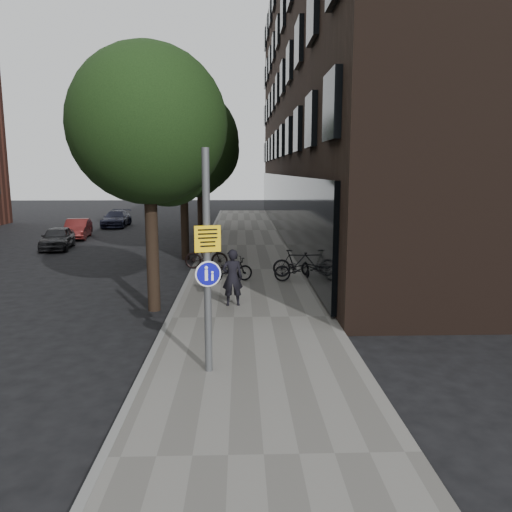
{
  "coord_description": "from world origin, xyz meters",
  "views": [
    {
      "loc": [
        -0.06,
        -9.75,
        4.05
      ],
      "look_at": [
        0.31,
        2.19,
        2.0
      ],
      "focal_mm": 35.0,
      "sensor_mm": 36.0,
      "label": 1
    }
  ],
  "objects_px": {
    "signpost": "(207,262)",
    "parked_bike_facade_near": "(298,269)",
    "parked_car_near": "(57,238)",
    "pedestrian": "(232,277)"
  },
  "relations": [
    {
      "from": "pedestrian",
      "to": "parked_bike_facade_near",
      "type": "distance_m",
      "value": 3.91
    },
    {
      "from": "signpost",
      "to": "parked_bike_facade_near",
      "type": "xyz_separation_m",
      "value": [
        2.7,
        8.01,
        -1.75
      ]
    },
    {
      "from": "signpost",
      "to": "parked_car_near",
      "type": "height_order",
      "value": "signpost"
    },
    {
      "from": "signpost",
      "to": "parked_car_near",
      "type": "distance_m",
      "value": 18.95
    },
    {
      "from": "signpost",
      "to": "pedestrian",
      "type": "xyz_separation_m",
      "value": [
        0.4,
        4.88,
        -1.36
      ]
    },
    {
      "from": "signpost",
      "to": "parked_car_near",
      "type": "relative_size",
      "value": 1.26
    },
    {
      "from": "signpost",
      "to": "parked_car_near",
      "type": "xyz_separation_m",
      "value": [
        -8.9,
        16.64,
        -1.73
      ]
    },
    {
      "from": "parked_bike_facade_near",
      "to": "parked_car_near",
      "type": "xyz_separation_m",
      "value": [
        -11.6,
        8.62,
        0.02
      ]
    },
    {
      "from": "pedestrian",
      "to": "parked_car_near",
      "type": "distance_m",
      "value": 15.0
    },
    {
      "from": "pedestrian",
      "to": "parked_bike_facade_near",
      "type": "bearing_deg",
      "value": -129.6
    }
  ]
}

